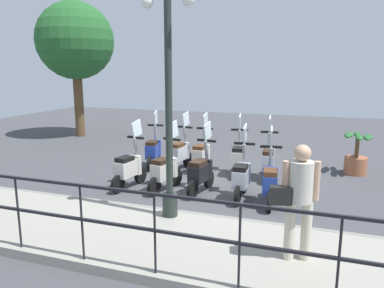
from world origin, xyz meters
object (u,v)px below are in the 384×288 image
at_px(lamp_post_near, 169,114).
at_px(scooter_far_1, 238,157).
at_px(scooter_near_1, 241,177).
at_px(potted_palm, 356,157).
at_px(scooter_far_2, 201,155).
at_px(scooter_near_0, 270,181).
at_px(scooter_far_4, 153,150).
at_px(scooter_far_3, 180,152).
at_px(pedestrian_with_bag, 299,194).
at_px(scooter_near_3, 165,170).
at_px(tree_large, 75,41).
at_px(scooter_near_2, 201,172).
at_px(scooter_far_0, 268,160).
at_px(scooter_near_4, 129,167).

xyz_separation_m(lamp_post_near, scooter_far_1, (3.40, -0.48, -1.47)).
bearing_deg(scooter_near_1, potted_palm, -42.64).
bearing_deg(scooter_far_2, scooter_near_0, -131.28).
bearing_deg(scooter_far_4, scooter_far_3, -103.22).
bearing_deg(scooter_near_1, pedestrian_with_bag, -155.33).
height_order(scooter_near_1, scooter_far_1, same).
relative_size(pedestrian_with_bag, scooter_near_0, 1.03).
xyz_separation_m(scooter_near_1, scooter_near_3, (-0.03, 1.71, 0.00)).
bearing_deg(scooter_far_4, scooter_near_3, -158.38).
height_order(lamp_post_near, scooter_far_2, lamp_post_near).
distance_m(tree_large, scooter_far_3, 7.32).
distance_m(scooter_near_2, scooter_far_0, 1.98).
xyz_separation_m(lamp_post_near, scooter_far_0, (3.29, -1.25, -1.47)).
xyz_separation_m(lamp_post_near, scooter_far_4, (3.40, 1.89, -1.47)).
relative_size(scooter_near_0, scooter_far_4, 1.00).
bearing_deg(scooter_near_4, scooter_far_3, -7.55).
bearing_deg(scooter_near_4, scooter_near_2, -74.27).
bearing_deg(scooter_far_0, scooter_near_3, 123.25).
bearing_deg(scooter_far_1, scooter_near_1, -173.32).
bearing_deg(scooter_far_1, tree_large, 56.84).
xyz_separation_m(tree_large, scooter_near_0, (-5.29, -8.22, -3.20)).
distance_m(lamp_post_near, potted_palm, 5.78).
height_order(lamp_post_near, scooter_near_2, lamp_post_near).
xyz_separation_m(tree_large, scooter_near_1, (-5.14, -7.62, -3.20)).
height_order(scooter_near_4, scooter_far_3, same).
xyz_separation_m(pedestrian_with_bag, scooter_near_4, (2.40, 3.83, -0.60)).
distance_m(scooter_far_1, scooter_far_2, 0.96).
xyz_separation_m(scooter_near_1, scooter_far_4, (1.73, 2.81, 0.00)).
bearing_deg(tree_large, scooter_near_2, -127.15).
bearing_deg(potted_palm, scooter_near_0, 148.52).
relative_size(scooter_near_1, scooter_near_3, 1.00).
xyz_separation_m(scooter_near_2, scooter_far_1, (1.66, -0.46, 0.00)).
distance_m(pedestrian_with_bag, scooter_near_1, 2.88).
height_order(lamp_post_near, potted_palm, lamp_post_near).
relative_size(scooter_far_0, scooter_far_4, 1.00).
bearing_deg(lamp_post_near, scooter_far_0, -20.78).
distance_m(scooter_near_4, scooter_far_4, 1.87).
relative_size(scooter_near_1, scooter_far_4, 1.00).
relative_size(scooter_near_0, scooter_far_3, 1.00).
xyz_separation_m(pedestrian_with_bag, scooter_far_3, (4.21, 3.28, -0.60)).
distance_m(lamp_post_near, tree_large, 9.71).
xyz_separation_m(scooter_near_1, scooter_far_2, (1.64, 1.40, 0.00)).
bearing_deg(scooter_near_1, scooter_far_0, -13.43).
distance_m(tree_large, scooter_far_0, 9.26).
distance_m(scooter_near_0, scooter_far_4, 3.89).
bearing_deg(lamp_post_near, scooter_far_2, 8.19).
relative_size(lamp_post_near, scooter_far_4, 2.66).
xyz_separation_m(pedestrian_with_bag, scooter_near_2, (2.58, 2.17, -0.60)).
relative_size(pedestrian_with_bag, potted_palm, 1.50).
xyz_separation_m(tree_large, scooter_far_0, (-3.53, -7.94, -3.20)).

